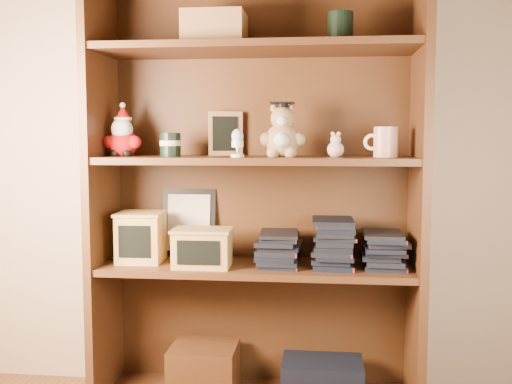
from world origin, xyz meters
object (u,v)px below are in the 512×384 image
teacher_mug (385,142)px  treats_box (141,237)px  bookcase (257,202)px  grad_teddy_bear (282,136)px

teacher_mug → treats_box: teacher_mug is taller
treats_box → bookcase: bearing=6.7°
grad_teddy_bear → teacher_mug: grad_teddy_bear is taller
bookcase → treats_box: size_ratio=8.51×
grad_teddy_bear → treats_box: (-0.53, 0.01, -0.38)m
bookcase → treats_box: bearing=-173.3°
teacher_mug → treats_box: bearing=-179.9°
bookcase → grad_teddy_bear: size_ratio=7.86×
bookcase → treats_box: 0.46m
bookcase → grad_teddy_bear: (0.10, -0.06, 0.25)m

